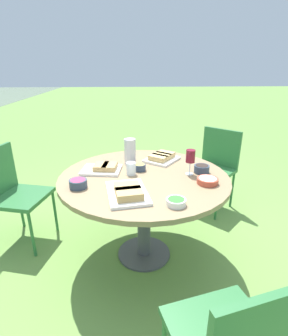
{
  "coord_description": "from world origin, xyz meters",
  "views": [
    {
      "loc": [
        -1.86,
        0.11,
        1.53
      ],
      "look_at": [
        0.0,
        0.0,
        0.81
      ],
      "focal_mm": 28.0,
      "sensor_mm": 36.0,
      "label": 1
    }
  ],
  "objects_px": {
    "dining_table": "(144,187)",
    "water_pitcher": "(130,152)",
    "chair_far_back": "(12,189)",
    "wine_glass": "(190,157)",
    "chair_near_right": "(215,163)"
  },
  "relations": [
    {
      "from": "water_pitcher",
      "to": "wine_glass",
      "type": "bearing_deg",
      "value": -118.55
    },
    {
      "from": "chair_far_back",
      "to": "water_pitcher",
      "type": "height_order",
      "value": "water_pitcher"
    },
    {
      "from": "dining_table",
      "to": "wine_glass",
      "type": "relative_size",
      "value": 6.59
    },
    {
      "from": "chair_near_right",
      "to": "wine_glass",
      "type": "bearing_deg",
      "value": 149.67
    },
    {
      "from": "chair_far_back",
      "to": "wine_glass",
      "type": "relative_size",
      "value": 4.49
    },
    {
      "from": "dining_table",
      "to": "wine_glass",
      "type": "height_order",
      "value": "wine_glass"
    },
    {
      "from": "dining_table",
      "to": "water_pitcher",
      "type": "relative_size",
      "value": 5.85
    },
    {
      "from": "dining_table",
      "to": "water_pitcher",
      "type": "distance_m",
      "value": 0.34
    },
    {
      "from": "chair_near_right",
      "to": "wine_glass",
      "type": "height_order",
      "value": "wine_glass"
    },
    {
      "from": "wine_glass",
      "to": "water_pitcher",
      "type": "bearing_deg",
      "value": 61.45
    },
    {
      "from": "water_pitcher",
      "to": "wine_glass",
      "type": "xyz_separation_m",
      "value": [
        -0.25,
        -0.46,
        0.03
      ]
    },
    {
      "from": "chair_far_back",
      "to": "water_pitcher",
      "type": "bearing_deg",
      "value": -91.62
    },
    {
      "from": "dining_table",
      "to": "chair_far_back",
      "type": "xyz_separation_m",
      "value": [
        0.28,
        1.15,
        -0.13
      ]
    },
    {
      "from": "chair_far_back",
      "to": "chair_near_right",
      "type": "bearing_deg",
      "value": -74.44
    },
    {
      "from": "chair_far_back",
      "to": "water_pitcher",
      "type": "xyz_separation_m",
      "value": [
        -0.03,
        -1.05,
        0.33
      ]
    }
  ]
}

